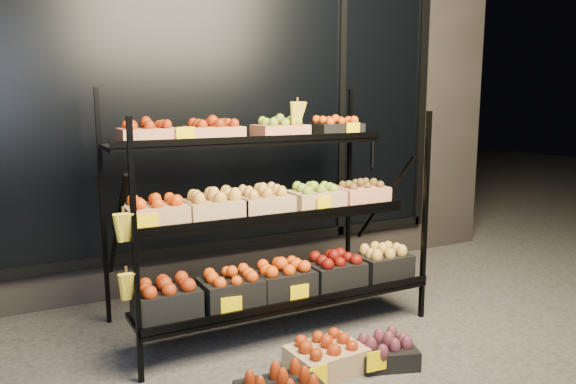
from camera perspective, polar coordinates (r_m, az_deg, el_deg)
ground at (r=3.65m, az=2.56°, el=-16.31°), size 24.00×24.00×0.00m
building at (r=5.67m, az=-10.90°, el=11.02°), size 6.00×2.08×3.50m
display_rack at (r=3.89m, az=-2.05°, el=-2.37°), size 2.18×1.02×1.68m
tag_floor_a at (r=3.22m, az=3.06°, el=-18.85°), size 0.13×0.01×0.12m
tag_floor_b at (r=3.42m, az=9.01°, el=-17.18°), size 0.13×0.01×0.12m
floor_crate_midright at (r=3.44m, az=3.91°, el=-16.19°), size 0.44×0.34×0.21m
floor_crate_right at (r=3.56m, az=10.00°, el=-15.66°), size 0.41×0.35×0.18m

